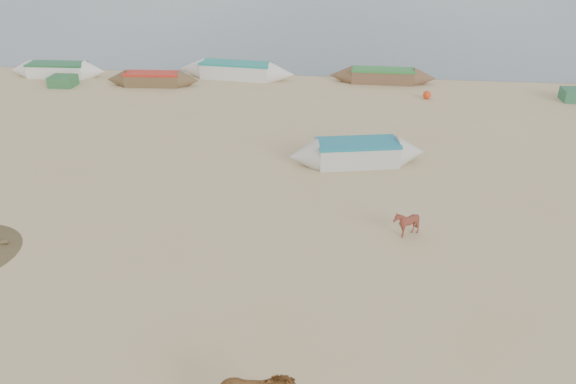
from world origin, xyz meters
name	(u,v)px	position (x,y,z in m)	size (l,w,h in m)	color
ground	(272,291)	(0.00, 0.00, 0.00)	(140.00, 140.00, 0.00)	tan
calf_front	(406,223)	(3.81, 3.33, 0.45)	(0.73, 0.82, 0.90)	maroon
near_canoe	(357,153)	(2.28, 8.81, 0.48)	(5.53, 1.39, 0.96)	beige
waterline_canoes	(286,75)	(-1.91, 20.47, 0.43)	(57.98, 3.94, 0.98)	brown
beach_clutter	(382,84)	(3.70, 19.55, 0.30)	(45.02, 4.68, 0.64)	#2E6638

